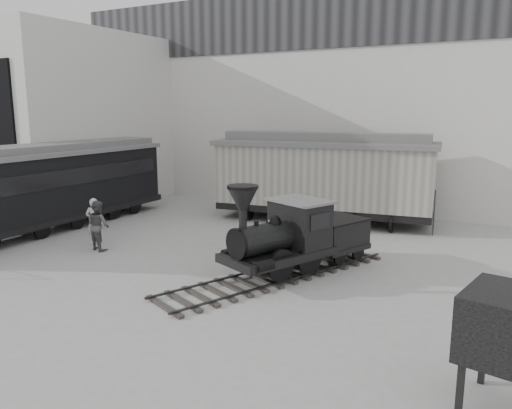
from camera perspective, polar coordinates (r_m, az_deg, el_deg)
The scene contains 8 objects.
ground at distance 13.74m, azimuth -7.75°, elevation -11.04°, with size 90.00×90.00×0.00m, color #9E9E9B.
north_wall at distance 26.35m, azimuth 11.79°, elevation 11.66°, with size 34.00×2.51×11.00m.
west_pavilion at distance 29.94m, azimuth -19.51°, elevation 9.13°, with size 7.00×12.11×9.00m.
locomotive at distance 15.65m, azimuth 4.21°, elevation -4.07°, with size 4.87×8.28×2.91m.
boxcar at distance 22.88m, azimuth 7.71°, elevation 3.33°, with size 10.22×4.34×4.06m.
passenger_coach at distance 22.96m, azimuth -22.48°, elevation 1.96°, with size 2.86×12.67×3.38m.
visitor_a at distance 19.91m, azimuth -17.97°, elevation -1.83°, with size 0.66×0.43×1.80m, color silver.
visitor_b at distance 19.11m, azimuth -17.58°, elevation -2.27°, with size 0.89×0.70×1.84m, color #4C4C4D.
Camera 1 is at (7.57, -10.25, 5.12)m, focal length 35.00 mm.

